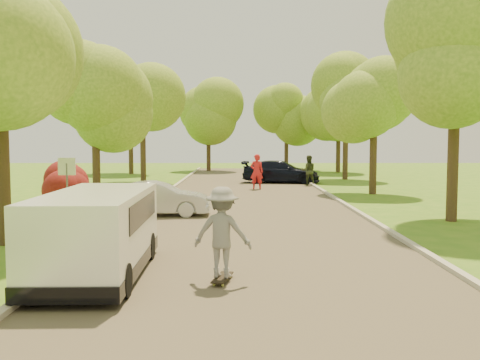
{
  "coord_description": "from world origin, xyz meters",
  "views": [
    {
      "loc": [
        -0.38,
        -12.83,
        2.74
      ],
      "look_at": [
        -0.33,
        6.24,
        1.3
      ],
      "focal_mm": 40.0,
      "sensor_mm": 36.0,
      "label": 1
    }
  ],
  "objects_px": {
    "dark_sedan": "(281,172)",
    "person_striped": "(257,172)",
    "silver_sedan": "(158,199)",
    "person_olive": "(308,171)",
    "minivan": "(98,232)",
    "longboard": "(222,278)",
    "skateboarder": "(222,232)",
    "street_sign": "(67,177)"
  },
  "relations": [
    {
      "from": "dark_sedan",
      "to": "person_striped",
      "type": "relative_size",
      "value": 2.51
    },
    {
      "from": "silver_sedan",
      "to": "person_striped",
      "type": "bearing_deg",
      "value": -22.04
    },
    {
      "from": "street_sign",
      "to": "silver_sedan",
      "type": "bearing_deg",
      "value": 42.6
    },
    {
      "from": "longboard",
      "to": "person_olive",
      "type": "height_order",
      "value": "person_olive"
    },
    {
      "from": "skateboarder",
      "to": "person_striped",
      "type": "relative_size",
      "value": 0.89
    },
    {
      "from": "silver_sedan",
      "to": "person_olive",
      "type": "bearing_deg",
      "value": -30.34
    },
    {
      "from": "person_striped",
      "to": "silver_sedan",
      "type": "bearing_deg",
      "value": 69.26
    },
    {
      "from": "longboard",
      "to": "person_olive",
      "type": "distance_m",
      "value": 22.22
    },
    {
      "from": "person_olive",
      "to": "person_striped",
      "type": "bearing_deg",
      "value": 36.41
    },
    {
      "from": "silver_sedan",
      "to": "person_olive",
      "type": "relative_size",
      "value": 2.08
    },
    {
      "from": "silver_sedan",
      "to": "dark_sedan",
      "type": "height_order",
      "value": "dark_sedan"
    },
    {
      "from": "longboard",
      "to": "person_striped",
      "type": "relative_size",
      "value": 0.47
    },
    {
      "from": "minivan",
      "to": "silver_sedan",
      "type": "xyz_separation_m",
      "value": [
        -0.1,
        8.56,
        -0.28
      ]
    },
    {
      "from": "street_sign",
      "to": "person_striped",
      "type": "xyz_separation_m",
      "value": [
        6.43,
        12.58,
        -0.59
      ]
    },
    {
      "from": "silver_sedan",
      "to": "longboard",
      "type": "height_order",
      "value": "silver_sedan"
    },
    {
      "from": "street_sign",
      "to": "skateboarder",
      "type": "distance_m",
      "value": 8.49
    },
    {
      "from": "street_sign",
      "to": "minivan",
      "type": "height_order",
      "value": "street_sign"
    },
    {
      "from": "dark_sedan",
      "to": "person_olive",
      "type": "xyz_separation_m",
      "value": [
        1.5,
        -1.87,
        0.19
      ]
    },
    {
      "from": "skateboarder",
      "to": "street_sign",
      "type": "bearing_deg",
      "value": -40.83
    },
    {
      "from": "street_sign",
      "to": "minivan",
      "type": "xyz_separation_m",
      "value": [
        2.6,
        -6.26,
        -0.66
      ]
    },
    {
      "from": "minivan",
      "to": "longboard",
      "type": "distance_m",
      "value": 2.68
    },
    {
      "from": "silver_sedan",
      "to": "person_striped",
      "type": "xyz_separation_m",
      "value": [
        3.93,
        10.28,
        0.36
      ]
    },
    {
      "from": "silver_sedan",
      "to": "longboard",
      "type": "bearing_deg",
      "value": -165.05
    },
    {
      "from": "minivan",
      "to": "skateboarder",
      "type": "distance_m",
      "value": 2.56
    },
    {
      "from": "silver_sedan",
      "to": "skateboarder",
      "type": "bearing_deg",
      "value": -165.05
    },
    {
      "from": "dark_sedan",
      "to": "longboard",
      "type": "bearing_deg",
      "value": 179.88
    },
    {
      "from": "person_striped",
      "to": "person_olive",
      "type": "xyz_separation_m",
      "value": [
        3.17,
        2.42,
        -0.07
      ]
    },
    {
      "from": "longboard",
      "to": "person_striped",
      "type": "height_order",
      "value": "person_striped"
    },
    {
      "from": "minivan",
      "to": "silver_sedan",
      "type": "bearing_deg",
      "value": 89.51
    },
    {
      "from": "street_sign",
      "to": "person_olive",
      "type": "distance_m",
      "value": 17.82
    },
    {
      "from": "street_sign",
      "to": "longboard",
      "type": "distance_m",
      "value": 8.59
    },
    {
      "from": "minivan",
      "to": "dark_sedan",
      "type": "relative_size",
      "value": 0.94
    },
    {
      "from": "minivan",
      "to": "person_striped",
      "type": "xyz_separation_m",
      "value": [
        3.83,
        18.83,
        0.07
      ]
    },
    {
      "from": "skateboarder",
      "to": "person_striped",
      "type": "height_order",
      "value": "person_striped"
    },
    {
      "from": "street_sign",
      "to": "silver_sedan",
      "type": "relative_size",
      "value": 0.58
    },
    {
      "from": "silver_sedan",
      "to": "person_striped",
      "type": "height_order",
      "value": "person_striped"
    },
    {
      "from": "person_olive",
      "to": "longboard",
      "type": "bearing_deg",
      "value": 77.4
    },
    {
      "from": "longboard",
      "to": "skateboarder",
      "type": "height_order",
      "value": "skateboarder"
    },
    {
      "from": "minivan",
      "to": "person_olive",
      "type": "xyz_separation_m",
      "value": [
        7.0,
        21.26,
        0.0
      ]
    },
    {
      "from": "skateboarder",
      "to": "person_olive",
      "type": "height_order",
      "value": "skateboarder"
    },
    {
      "from": "street_sign",
      "to": "person_striped",
      "type": "height_order",
      "value": "street_sign"
    },
    {
      "from": "silver_sedan",
      "to": "longboard",
      "type": "distance_m",
      "value": 9.43
    }
  ]
}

